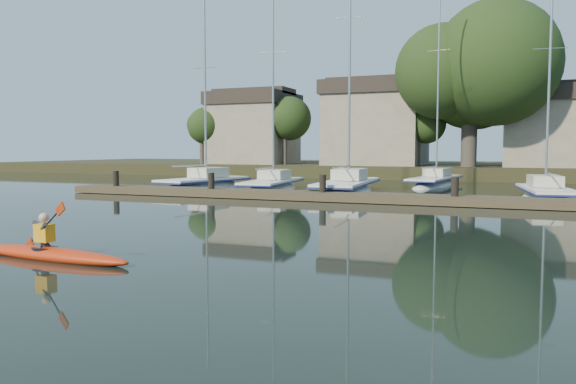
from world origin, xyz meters
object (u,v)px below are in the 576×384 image
at_px(sailboat_2, 348,197).
at_px(sailboat_6, 435,188).
at_px(kayak, 49,251).
at_px(sailboat_0, 204,192).
at_px(sailboat_1, 272,193).
at_px(sailboat_3, 546,204).
at_px(dock, 386,198).

height_order(sailboat_2, sailboat_6, sailboat_2).
height_order(kayak, sailboat_6, sailboat_6).
relative_size(sailboat_2, sailboat_6, 1.08).
bearing_deg(sailboat_6, sailboat_0, -140.17).
bearing_deg(sailboat_1, sailboat_3, -9.25).
bearing_deg(sailboat_6, dock, -86.06).
distance_m(kayak, sailboat_2, 20.35).
relative_size(sailboat_1, sailboat_3, 1.12).
relative_size(kayak, sailboat_3, 0.36).
xyz_separation_m(kayak, sailboat_2, (0.99, 20.32, -0.38)).
bearing_deg(sailboat_0, sailboat_6, 42.06).
height_order(kayak, sailboat_2, sailboat_2).
height_order(sailboat_0, sailboat_2, sailboat_2).
height_order(sailboat_0, sailboat_3, sailboat_0).
bearing_deg(dock, sailboat_3, 31.00).
distance_m(kayak, sailboat_1, 20.86).
relative_size(sailboat_0, sailboat_1, 0.92).
bearing_deg(sailboat_3, sailboat_0, 171.78).
bearing_deg(sailboat_2, sailboat_1, 173.43).
bearing_deg(sailboat_6, sailboat_2, -107.96).
bearing_deg(sailboat_3, sailboat_6, 118.67).
xyz_separation_m(sailboat_3, sailboat_6, (-6.23, 8.59, 0.01)).
distance_m(sailboat_0, sailboat_1, 4.33).
bearing_deg(sailboat_3, kayak, -126.10).
bearing_deg(kayak, sailboat_3, 64.40).
distance_m(sailboat_1, sailboat_6, 11.39).
height_order(sailboat_1, sailboat_3, sailboat_1).
bearing_deg(kayak, sailboat_1, 103.20).
bearing_deg(sailboat_2, dock, -59.95).
bearing_deg(sailboat_2, kayak, -96.64).
distance_m(dock, sailboat_2, 5.58).
distance_m(dock, sailboat_6, 12.68).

